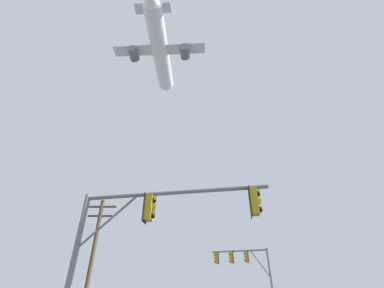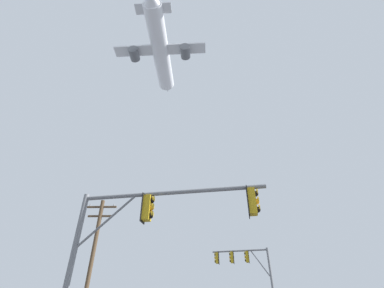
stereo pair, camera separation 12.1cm
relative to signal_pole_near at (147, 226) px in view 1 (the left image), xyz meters
The scene contains 4 objects.
signal_pole_near is the anchor object (origin of this frame).
signal_pole_far 16.78m from the signal_pole_near, 68.61° to the left, with size 4.79×1.16×6.78m.
utility_pole 11.45m from the signal_pole_near, 117.77° to the left, with size 2.20×0.28×9.17m.
airplane 55.86m from the signal_pole_near, 101.38° to the left, with size 20.03×25.92×7.09m.
Camera 1 is at (-0.63, -3.11, 1.66)m, focal length 25.10 mm.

